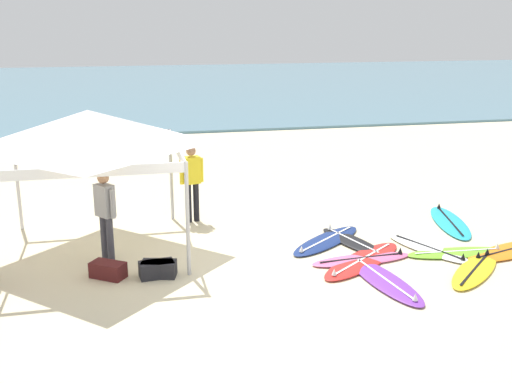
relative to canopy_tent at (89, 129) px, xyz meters
The scene contains 17 objects.
ground_plane 3.61m from the canopy_tent, 28.13° to the right, with size 80.00×80.00×0.00m, color beige.
sea 30.45m from the canopy_tent, 85.49° to the left, with size 80.00×36.00×0.10m, color #568499.
canopy_tent is the anchor object (origin of this frame).
surfboard_cyan 7.93m from the canopy_tent, ahead, with size 1.18×2.42×0.19m.
surfboard_purple 6.04m from the canopy_tent, 29.01° to the right, with size 0.88×2.27×0.19m.
surfboard_white 6.91m from the canopy_tent, 12.94° to the right, with size 1.25×1.99×0.19m.
surfboard_yellow 7.50m from the canopy_tent, 21.55° to the right, with size 1.87×1.81×0.19m.
surfboard_black 5.59m from the canopy_tent, ahead, with size 1.04×1.95×0.19m.
surfboard_navy 5.13m from the canopy_tent, ahead, with size 2.08×1.85×0.19m.
surfboard_lime 7.38m from the canopy_tent, 14.66° to the right, with size 2.04×0.66×0.19m.
surfboard_pink 5.64m from the canopy_tent, 19.26° to the right, with size 2.00×0.66×0.19m.
surfboard_red 5.65m from the canopy_tent, 19.97° to the right, with size 2.29×1.98×0.19m.
person_grey 1.56m from the canopy_tent, 71.59° to the right, with size 0.39×0.46×1.71m.
person_yellow 2.82m from the canopy_tent, 33.40° to the left, with size 0.54×0.30×1.71m.
gear_bag_near_tent 2.95m from the canopy_tent, 56.62° to the right, with size 0.60×0.32×0.28m, color #232328.
gear_bag_by_pole 2.68m from the canopy_tent, 81.44° to the right, with size 0.60×0.32×0.28m, color #4C1919.
gear_bag_on_sand 2.96m from the canopy_tent, 55.48° to the right, with size 0.60×0.32×0.28m, color #232328.
Camera 1 is at (-1.82, -10.53, 4.38)m, focal length 43.46 mm.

